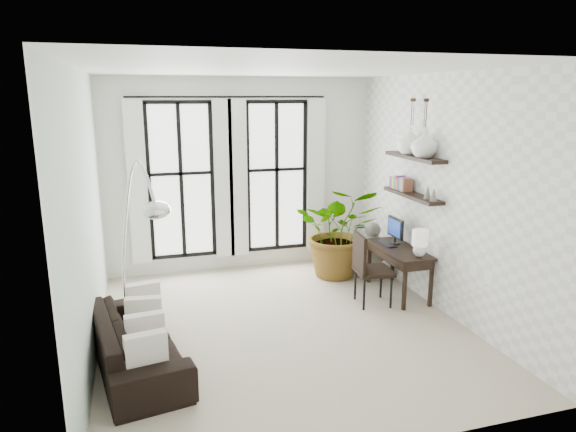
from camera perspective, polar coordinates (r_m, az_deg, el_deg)
name	(u,v)px	position (r m, az deg, el deg)	size (l,w,h in m)	color
floor	(283,326)	(6.77, -0.61, -12.14)	(5.00, 5.00, 0.00)	#B6A690
ceiling	(282,69)	(6.12, -0.69, 16.04)	(5.00, 5.00, 0.00)	white
wall_left	(85,217)	(6.05, -21.60, -0.12)	(5.00, 5.00, 0.00)	silver
wall_right	(444,195)	(7.19, 16.90, 2.24)	(5.00, 5.00, 0.00)	white
wall_back	(241,175)	(8.64, -5.20, 4.54)	(4.50, 4.50, 0.00)	white
windows	(230,179)	(8.55, -6.41, 4.14)	(3.26, 0.13, 2.65)	white
wall_shelves	(412,179)	(7.60, 13.58, 4.00)	(0.25, 1.30, 0.60)	black
sofa	(136,341)	(5.98, -16.50, -13.19)	(2.03, 0.79, 0.59)	black
throw_pillows	(145,323)	(5.89, -15.64, -11.35)	(0.40, 1.52, 0.40)	silver
plant	(339,231)	(8.37, 5.74, -1.66)	(1.36, 1.18, 1.51)	#2D7228
desk	(401,251)	(7.68, 12.45, -3.86)	(0.51, 1.21, 1.11)	black
desk_chair	(367,265)	(7.30, 8.81, -5.36)	(0.54, 0.54, 1.04)	black
arc_lamp	(137,208)	(5.83, -16.41, 0.82)	(0.72, 0.89, 2.24)	silver
buddha	(372,253)	(8.52, 9.29, -4.13)	(0.50, 0.50, 0.91)	gray
vase_a	(425,143)	(7.29, 14.95, 7.81)	(0.37, 0.37, 0.38)	white
vase_b	(410,141)	(7.63, 13.38, 8.12)	(0.37, 0.37, 0.38)	white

